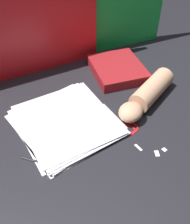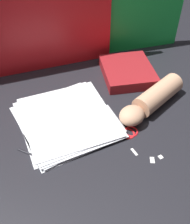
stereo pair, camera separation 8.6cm
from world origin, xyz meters
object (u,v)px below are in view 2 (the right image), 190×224
(paper_stack, at_px, (66,119))
(hand_forearm, at_px, (152,100))
(scissors, at_px, (123,126))
(book_closed, at_px, (127,71))

(paper_stack, distance_m, hand_forearm, 0.31)
(scissors, distance_m, hand_forearm, 0.15)
(scissors, height_order, hand_forearm, hand_forearm)
(paper_stack, height_order, hand_forearm, hand_forearm)
(book_closed, relative_size, hand_forearm, 0.89)
(scissors, bearing_deg, book_closed, 55.99)
(scissors, bearing_deg, paper_stack, 145.43)
(book_closed, bearing_deg, paper_stack, -156.60)
(book_closed, bearing_deg, hand_forearm, -97.54)
(paper_stack, distance_m, book_closed, 0.36)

